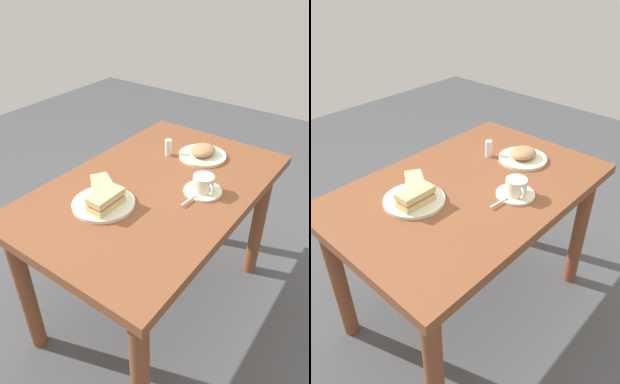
% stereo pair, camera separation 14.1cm
% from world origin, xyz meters
% --- Properties ---
extents(ground_plane, '(6.00, 6.00, 0.00)m').
position_xyz_m(ground_plane, '(0.00, 0.00, 0.00)').
color(ground_plane, '#494B4E').
extents(dining_table, '(1.18, 0.76, 0.74)m').
position_xyz_m(dining_table, '(0.00, 0.00, 0.62)').
color(dining_table, brown).
rests_on(dining_table, ground_plane).
extents(sandwich_plate, '(0.24, 0.24, 0.01)m').
position_xyz_m(sandwich_plate, '(0.24, -0.08, 0.74)').
color(sandwich_plate, silver).
rests_on(sandwich_plate, dining_table).
extents(sandwich_front, '(0.14, 0.07, 0.06)m').
position_xyz_m(sandwich_front, '(0.25, -0.05, 0.78)').
color(sandwich_front, '#D6C178').
rests_on(sandwich_front, sandwich_plate).
extents(sandwich_back, '(0.13, 0.16, 0.06)m').
position_xyz_m(sandwich_back, '(0.20, -0.11, 0.78)').
color(sandwich_back, '#E3BE7B').
rests_on(sandwich_back, sandwich_plate).
extents(coffee_saucer, '(0.16, 0.16, 0.01)m').
position_xyz_m(coffee_saucer, '(-0.07, 0.19, 0.74)').
color(coffee_saucer, beige).
rests_on(coffee_saucer, dining_table).
extents(coffee_cup, '(0.09, 0.11, 0.07)m').
position_xyz_m(coffee_cup, '(-0.07, 0.19, 0.78)').
color(coffee_cup, silver).
rests_on(coffee_cup, coffee_saucer).
extents(spoon, '(0.10, 0.02, 0.01)m').
position_xyz_m(spoon, '(0.01, 0.18, 0.75)').
color(spoon, silver).
rests_on(spoon, coffee_saucer).
extents(side_plate, '(0.23, 0.23, 0.01)m').
position_xyz_m(side_plate, '(-0.33, 0.03, 0.74)').
color(side_plate, beige).
rests_on(side_plate, dining_table).
extents(side_food_pile, '(0.14, 0.11, 0.04)m').
position_xyz_m(side_food_pile, '(-0.33, 0.03, 0.77)').
color(side_food_pile, '#AB7D53').
rests_on(side_food_pile, side_plate).
extents(salt_shaker, '(0.03, 0.03, 0.08)m').
position_xyz_m(salt_shaker, '(-0.25, -0.11, 0.78)').
color(salt_shaker, silver).
rests_on(salt_shaker, dining_table).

